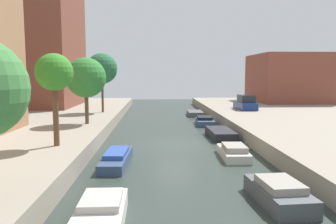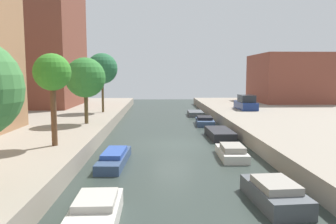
{
  "view_description": "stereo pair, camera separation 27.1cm",
  "coord_description": "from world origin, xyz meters",
  "px_view_note": "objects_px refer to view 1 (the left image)",
  "views": [
    {
      "loc": [
        -1.35,
        -22.49,
        4.83
      ],
      "look_at": [
        -0.01,
        9.86,
        1.15
      ],
      "focal_mm": 35.18,
      "sensor_mm": 36.0,
      "label": 1
    },
    {
      "loc": [
        -1.08,
        -22.5,
        4.83
      ],
      "look_at": [
        -0.01,
        9.86,
        1.15
      ],
      "focal_mm": 35.18,
      "sensor_mm": 36.0,
      "label": 2
    }
  ],
  "objects_px": {
    "apartment_tower_far": "(33,16)",
    "moored_boat_right_2": "(234,152)",
    "moored_boat_left_1": "(101,212)",
    "moored_boat_right_5": "(195,113)",
    "low_block_right": "(290,78)",
    "moored_boat_right_1": "(279,193)",
    "moored_boat_left_2": "(117,158)",
    "street_tree_1": "(54,74)",
    "parked_car": "(245,103)",
    "moored_boat_right_4": "(205,121)",
    "street_tree_2": "(86,78)",
    "moored_boat_right_3": "(221,134)",
    "street_tree_3": "(102,69)"
  },
  "relations": [
    {
      "from": "apartment_tower_far",
      "to": "moored_boat_right_2",
      "type": "height_order",
      "value": "apartment_tower_far"
    },
    {
      "from": "moored_boat_left_1",
      "to": "moored_boat_right_5",
      "type": "relative_size",
      "value": 0.91
    },
    {
      "from": "low_block_right",
      "to": "moored_boat_right_1",
      "type": "xyz_separation_m",
      "value": [
        -14.68,
        -34.7,
        -3.95
      ]
    },
    {
      "from": "moored_boat_left_2",
      "to": "moored_boat_right_2",
      "type": "relative_size",
      "value": 1.37
    },
    {
      "from": "apartment_tower_far",
      "to": "moored_boat_left_1",
      "type": "height_order",
      "value": "apartment_tower_far"
    },
    {
      "from": "moored_boat_right_5",
      "to": "street_tree_1",
      "type": "bearing_deg",
      "value": -115.99
    },
    {
      "from": "apartment_tower_far",
      "to": "moored_boat_left_1",
      "type": "distance_m",
      "value": 35.59
    },
    {
      "from": "parked_car",
      "to": "moored_boat_right_4",
      "type": "bearing_deg",
      "value": -138.66
    },
    {
      "from": "street_tree_2",
      "to": "moored_boat_right_3",
      "type": "xyz_separation_m",
      "value": [
        10.38,
        -1.17,
        -4.27
      ]
    },
    {
      "from": "parked_car",
      "to": "moored_boat_left_2",
      "type": "height_order",
      "value": "parked_car"
    },
    {
      "from": "moored_boat_right_2",
      "to": "moored_boat_right_3",
      "type": "distance_m",
      "value": 6.1
    },
    {
      "from": "parked_car",
      "to": "moored_boat_right_1",
      "type": "distance_m",
      "value": 24.86
    },
    {
      "from": "street_tree_2",
      "to": "moored_boat_right_3",
      "type": "distance_m",
      "value": 11.28
    },
    {
      "from": "low_block_right",
      "to": "street_tree_3",
      "type": "xyz_separation_m",
      "value": [
        -24.65,
        -12.6,
        1.09
      ]
    },
    {
      "from": "apartment_tower_far",
      "to": "moored_boat_right_1",
      "type": "distance_m",
      "value": 37.27
    },
    {
      "from": "street_tree_2",
      "to": "parked_car",
      "type": "distance_m",
      "value": 18.66
    },
    {
      "from": "street_tree_3",
      "to": "moored_boat_left_2",
      "type": "xyz_separation_m",
      "value": [
        3.24,
        -16.3,
        -5.12
      ]
    },
    {
      "from": "parked_car",
      "to": "moored_boat_left_1",
      "type": "distance_m",
      "value": 28.24
    },
    {
      "from": "street_tree_2",
      "to": "moored_boat_right_3",
      "type": "relative_size",
      "value": 1.26
    },
    {
      "from": "low_block_right",
      "to": "moored_boat_left_2",
      "type": "height_order",
      "value": "low_block_right"
    },
    {
      "from": "moored_boat_right_2",
      "to": "moored_boat_right_3",
      "type": "xyz_separation_m",
      "value": [
        0.47,
        6.09,
        -0.01
      ]
    },
    {
      "from": "street_tree_1",
      "to": "moored_boat_right_3",
      "type": "xyz_separation_m",
      "value": [
        10.38,
        6.93,
        -4.56
      ]
    },
    {
      "from": "moored_boat_left_2",
      "to": "moored_boat_right_4",
      "type": "height_order",
      "value": "moored_boat_right_4"
    },
    {
      "from": "moored_boat_right_4",
      "to": "moored_boat_right_5",
      "type": "height_order",
      "value": "moored_boat_right_4"
    },
    {
      "from": "street_tree_1",
      "to": "moored_boat_right_5",
      "type": "bearing_deg",
      "value": 64.01
    },
    {
      "from": "street_tree_3",
      "to": "moored_boat_right_3",
      "type": "xyz_separation_m",
      "value": [
        10.38,
        -9.16,
        -5.11
      ]
    },
    {
      "from": "street_tree_2",
      "to": "moored_boat_left_2",
      "type": "relative_size",
      "value": 1.11
    },
    {
      "from": "street_tree_3",
      "to": "moored_boat_right_4",
      "type": "relative_size",
      "value": 1.64
    },
    {
      "from": "moored_boat_left_1",
      "to": "parked_car",
      "type": "bearing_deg",
      "value": 65.14
    },
    {
      "from": "apartment_tower_far",
      "to": "street_tree_1",
      "type": "height_order",
      "value": "apartment_tower_far"
    },
    {
      "from": "moored_boat_right_1",
      "to": "apartment_tower_far",
      "type": "bearing_deg",
      "value": 123.01
    },
    {
      "from": "moored_boat_left_1",
      "to": "moored_boat_right_5",
      "type": "height_order",
      "value": "moored_boat_left_1"
    },
    {
      "from": "street_tree_1",
      "to": "moored_boat_right_1",
      "type": "distance_m",
      "value": 12.47
    },
    {
      "from": "moored_boat_right_3",
      "to": "street_tree_3",
      "type": "bearing_deg",
      "value": 138.57
    },
    {
      "from": "moored_boat_right_2",
      "to": "moored_boat_right_5",
      "type": "xyz_separation_m",
      "value": [
        0.19,
        19.87,
        -0.07
      ]
    },
    {
      "from": "street_tree_1",
      "to": "moored_boat_left_2",
      "type": "xyz_separation_m",
      "value": [
        3.24,
        -0.21,
        -4.56
      ]
    },
    {
      "from": "moored_boat_left_1",
      "to": "moored_boat_right_4",
      "type": "height_order",
      "value": "moored_boat_left_1"
    },
    {
      "from": "street_tree_1",
      "to": "moored_boat_left_2",
      "type": "distance_m",
      "value": 5.6
    },
    {
      "from": "moored_boat_right_4",
      "to": "moored_boat_left_1",
      "type": "bearing_deg",
      "value": -107.53
    },
    {
      "from": "moored_boat_left_2",
      "to": "moored_boat_right_1",
      "type": "height_order",
      "value": "moored_boat_right_1"
    },
    {
      "from": "street_tree_3",
      "to": "moored_boat_left_2",
      "type": "distance_m",
      "value": 17.39
    },
    {
      "from": "street_tree_2",
      "to": "moored_boat_left_2",
      "type": "bearing_deg",
      "value": -68.72
    },
    {
      "from": "street_tree_1",
      "to": "street_tree_2",
      "type": "height_order",
      "value": "street_tree_2"
    },
    {
      "from": "street_tree_2",
      "to": "street_tree_3",
      "type": "bearing_deg",
      "value": 90.0
    },
    {
      "from": "moored_boat_left_1",
      "to": "moored_boat_right_1",
      "type": "distance_m",
      "value": 6.56
    },
    {
      "from": "parked_car",
      "to": "moored_boat_right_3",
      "type": "relative_size",
      "value": 1.02
    },
    {
      "from": "low_block_right",
      "to": "moored_boat_right_4",
      "type": "distance_m",
      "value": 21.27
    },
    {
      "from": "street_tree_1",
      "to": "moored_boat_right_1",
      "type": "xyz_separation_m",
      "value": [
        9.97,
        -6.01,
        -4.48
      ]
    },
    {
      "from": "apartment_tower_far",
      "to": "moored_boat_left_2",
      "type": "distance_m",
      "value": 29.41
    },
    {
      "from": "moored_boat_right_5",
      "to": "parked_car",
      "type": "bearing_deg",
      "value": -25.18
    }
  ]
}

